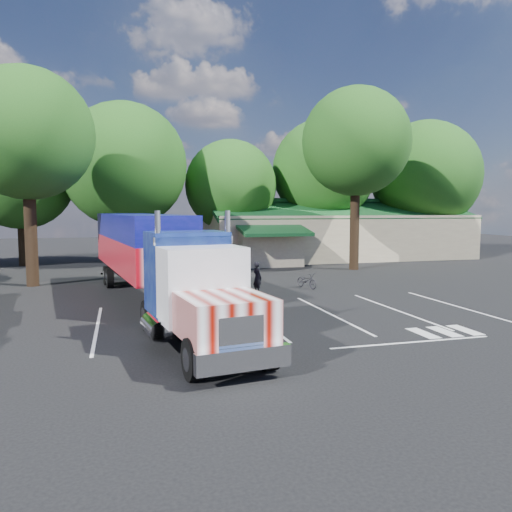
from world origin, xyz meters
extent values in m
plane|color=black|center=(0.00, 0.00, 0.00)|extent=(120.00, 120.00, 0.00)
cube|color=#C2B490|center=(14.00, 18.00, 2.00)|extent=(24.00, 11.00, 4.00)
cube|color=#154A22|center=(14.00, 15.60, 4.50)|extent=(24.20, 6.25, 2.10)
cube|color=#154A22|center=(14.00, 20.40, 4.50)|extent=(24.20, 6.25, 2.10)
cube|color=#C2B490|center=(6.00, 12.30, 1.40)|extent=(5.00, 2.50, 2.80)
cube|color=#154A22|center=(6.00, 11.00, 2.90)|extent=(5.40, 3.19, 0.80)
cylinder|color=black|center=(-13.00, 17.80, 2.00)|extent=(0.70, 0.70, 4.00)
sphere|color=#174A15|center=(-13.00, 17.80, 7.15)|extent=(8.40, 8.40, 8.40)
cylinder|color=black|center=(-5.00, 16.20, 2.15)|extent=(0.70, 0.70, 4.30)
sphere|color=#174A15|center=(-5.00, 16.20, 8.05)|extent=(10.00, 10.00, 10.00)
cylinder|color=black|center=(4.00, 17.50, 1.80)|extent=(0.70, 0.70, 3.60)
sphere|color=#174A15|center=(4.00, 17.50, 6.60)|extent=(8.00, 8.00, 8.00)
cylinder|color=black|center=(13.00, 18.00, 2.25)|extent=(0.70, 0.70, 4.50)
sphere|color=#174A15|center=(13.00, 18.00, 8.10)|extent=(9.60, 9.60, 9.60)
cylinder|color=black|center=(23.00, 16.80, 1.95)|extent=(0.70, 0.70, 3.90)
sphere|color=#174A15|center=(23.00, 16.80, 7.80)|extent=(10.40, 10.40, 10.40)
cylinder|color=black|center=(-10.50, 6.00, 3.00)|extent=(0.70, 0.70, 6.00)
sphere|color=#174A15|center=(-10.50, 6.00, 8.85)|extent=(7.60, 7.60, 7.60)
cylinder|color=black|center=(11.50, 8.50, 3.25)|extent=(0.70, 0.70, 6.50)
sphere|color=#174A15|center=(11.50, 8.50, 9.50)|extent=(8.00, 8.00, 8.00)
cube|color=black|center=(-3.05, -9.68, 0.78)|extent=(2.05, 7.34, 0.26)
cube|color=white|center=(-2.50, -13.53, 0.67)|extent=(2.60, 0.62, 0.57)
cube|color=white|center=(-2.53, -13.32, 1.30)|extent=(1.25, 0.30, 0.93)
cube|color=white|center=(-2.69, -12.14, 1.50)|extent=(2.71, 2.80, 1.19)
cube|color=silver|center=(-2.99, -10.09, 2.13)|extent=(2.80, 2.01, 2.39)
cube|color=black|center=(-2.89, -10.75, 2.65)|extent=(2.37, 0.42, 1.04)
cube|color=white|center=(-3.11, -9.21, 3.48)|extent=(2.68, 0.48, 0.26)
cube|color=#0B104E|center=(-3.25, -8.24, 2.33)|extent=(2.86, 2.42, 2.80)
cylinder|color=white|center=(-4.30, -9.33, 2.70)|extent=(0.21, 0.21, 3.53)
cylinder|color=white|center=(-1.94, -8.99, 2.70)|extent=(0.21, 0.21, 3.53)
cylinder|color=white|center=(-4.45, -9.77, 0.78)|extent=(0.91, 1.74, 0.68)
cylinder|color=white|center=(-1.67, -9.38, 0.78)|extent=(0.91, 1.74, 0.68)
cube|color=white|center=(-4.53, 0.70, 2.23)|extent=(4.55, 13.53, 1.56)
cube|color=#09115D|center=(-4.53, 0.70, 3.63)|extent=(4.55, 13.53, 1.24)
cube|color=black|center=(-5.14, 5.01, 0.88)|extent=(1.75, 3.77, 0.36)
cube|color=black|center=(-4.45, -4.95, 0.73)|extent=(0.14, 0.14, 1.45)
cube|color=black|center=(-3.02, -4.75, 0.73)|extent=(0.14, 0.14, 1.45)
cube|color=white|center=(-5.48, 7.37, 0.47)|extent=(2.48, 0.48, 0.12)
cylinder|color=black|center=(-3.70, -12.81, 0.57)|extent=(0.52, 1.18, 1.14)
cylinder|color=black|center=(-1.54, -12.50, 0.57)|extent=(0.52, 1.18, 1.14)
cylinder|color=black|center=(-4.37, -8.08, 0.57)|extent=(0.52, 1.18, 1.14)
cylinder|color=black|center=(-2.22, -7.78, 0.57)|extent=(0.52, 1.18, 1.14)
cylinder|color=black|center=(-4.54, -6.95, 0.57)|extent=(0.52, 1.18, 1.14)
cylinder|color=black|center=(-2.38, -6.65, 0.57)|extent=(0.52, 1.18, 1.14)
cylinder|color=black|center=(-6.10, 4.04, 0.57)|extent=(0.52, 1.18, 1.14)
cylinder|color=black|center=(-3.95, 4.34, 0.57)|extent=(0.52, 1.18, 1.14)
cylinder|color=black|center=(-6.28, 5.27, 0.57)|extent=(0.52, 1.18, 1.14)
cylinder|color=black|center=(-4.12, 5.58, 0.57)|extent=(0.52, 1.18, 1.14)
imported|color=black|center=(1.60, 0.00, 0.86)|extent=(0.60, 0.73, 1.72)
imported|color=black|center=(4.82, 1.00, 0.44)|extent=(1.09, 1.79, 0.89)
imported|color=#98999F|center=(5.00, 13.52, 0.72)|extent=(4.56, 3.32, 1.43)
camera|label=1|loc=(-5.47, -25.58, 4.48)|focal=35.00mm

